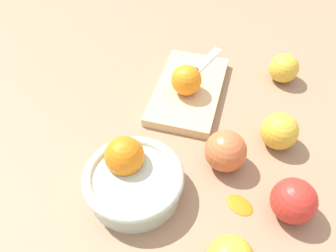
% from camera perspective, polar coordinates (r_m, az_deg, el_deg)
% --- Properties ---
extents(ground_plane, '(2.40, 2.40, 0.00)m').
position_cam_1_polar(ground_plane, '(0.73, 5.32, -3.13)').
color(ground_plane, '#997556').
extents(bowl, '(0.18, 0.18, 0.10)m').
position_cam_1_polar(bowl, '(0.64, -5.38, -8.33)').
color(bowl, beige).
rests_on(bowl, ground_plane).
extents(cutting_board, '(0.27, 0.18, 0.02)m').
position_cam_1_polar(cutting_board, '(0.83, 3.62, 5.74)').
color(cutting_board, '#DBB77F').
rests_on(cutting_board, ground_plane).
extents(orange_on_board, '(0.07, 0.07, 0.07)m').
position_cam_1_polar(orange_on_board, '(0.79, 3.30, 7.36)').
color(orange_on_board, orange).
rests_on(orange_on_board, cutting_board).
extents(knife, '(0.15, 0.09, 0.01)m').
position_cam_1_polar(knife, '(0.87, 5.30, 9.29)').
color(knife, silver).
rests_on(knife, cutting_board).
extents(apple_front_left, '(0.08, 0.08, 0.08)m').
position_cam_1_polar(apple_front_left, '(0.68, 9.62, -4.04)').
color(apple_front_left, '#CC6638').
rests_on(apple_front_left, ground_plane).
extents(apple_front_right, '(0.07, 0.07, 0.07)m').
position_cam_1_polar(apple_front_right, '(0.90, 18.44, 8.80)').
color(apple_front_right, gold).
rests_on(apple_front_right, ground_plane).
extents(apple_front_left_3, '(0.08, 0.08, 0.08)m').
position_cam_1_polar(apple_front_left_3, '(0.65, 19.97, -11.31)').
color(apple_front_left_3, red).
rests_on(apple_front_left_3, ground_plane).
extents(apple_front_center, '(0.07, 0.07, 0.07)m').
position_cam_1_polar(apple_front_center, '(0.74, 17.84, -0.84)').
color(apple_front_center, gold).
rests_on(apple_front_center, ground_plane).
extents(citrus_peel, '(0.06, 0.06, 0.01)m').
position_cam_1_polar(citrus_peel, '(0.66, 11.92, -12.28)').
color(citrus_peel, orange).
rests_on(citrus_peel, ground_plane).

